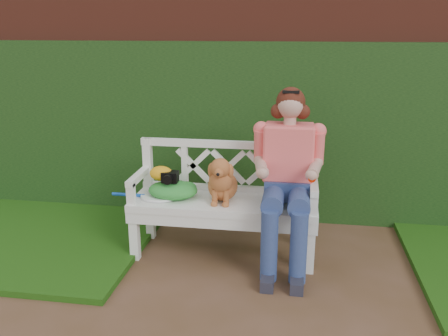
# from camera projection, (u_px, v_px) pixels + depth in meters

# --- Properties ---
(ground) EXTENTS (60.00, 60.00, 0.00)m
(ground) POSITION_uv_depth(u_px,v_px,m) (265.00, 313.00, 3.16)
(ground) COLOR #4B321C
(brick_wall) EXTENTS (10.00, 0.30, 2.20)m
(brick_wall) POSITION_uv_depth(u_px,v_px,m) (283.00, 104.00, 4.64)
(brick_wall) COLOR maroon
(brick_wall) RESTS_ON ground
(ivy_hedge) EXTENTS (10.00, 0.18, 1.70)m
(ivy_hedge) POSITION_uv_depth(u_px,v_px,m) (281.00, 134.00, 4.50)
(ivy_hedge) COLOR #274C18
(ivy_hedge) RESTS_ON ground
(grass_left) EXTENTS (2.60, 2.00, 0.05)m
(grass_left) POSITION_uv_depth(u_px,v_px,m) (12.00, 231.00, 4.36)
(grass_left) COLOR #183D0C
(grass_left) RESTS_ON ground
(garden_bench) EXTENTS (1.63, 0.75, 0.48)m
(garden_bench) POSITION_uv_depth(u_px,v_px,m) (224.00, 227.00, 3.91)
(garden_bench) COLOR white
(garden_bench) RESTS_ON ground
(seated_woman) EXTENTS (0.67, 0.84, 1.37)m
(seated_woman) POSITION_uv_depth(u_px,v_px,m) (287.00, 180.00, 3.69)
(seated_woman) COLOR #D43665
(seated_woman) RESTS_ON ground
(dog) EXTENTS (0.38, 0.42, 0.39)m
(dog) POSITION_uv_depth(u_px,v_px,m) (222.00, 178.00, 3.77)
(dog) COLOR #AF6137
(dog) RESTS_ON garden_bench
(tennis_racket) EXTENTS (0.62, 0.35, 0.03)m
(tennis_racket) POSITION_uv_depth(u_px,v_px,m) (156.00, 196.00, 3.89)
(tennis_racket) COLOR silver
(tennis_racket) RESTS_ON garden_bench
(green_bag) EXTENTS (0.48, 0.42, 0.14)m
(green_bag) POSITION_uv_depth(u_px,v_px,m) (173.00, 190.00, 3.88)
(green_bag) COLOR #287623
(green_bag) RESTS_ON garden_bench
(camera_item) EXTENTS (0.13, 0.10, 0.09)m
(camera_item) POSITION_uv_depth(u_px,v_px,m) (170.00, 177.00, 3.84)
(camera_item) COLOR black
(camera_item) RESTS_ON green_bag
(baseball_glove) EXTENTS (0.22, 0.18, 0.12)m
(baseball_glove) POSITION_uv_depth(u_px,v_px,m) (161.00, 173.00, 3.87)
(baseball_glove) COLOR orange
(baseball_glove) RESTS_ON green_bag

